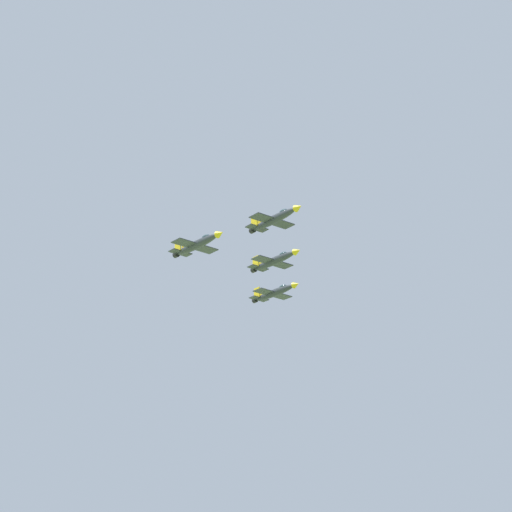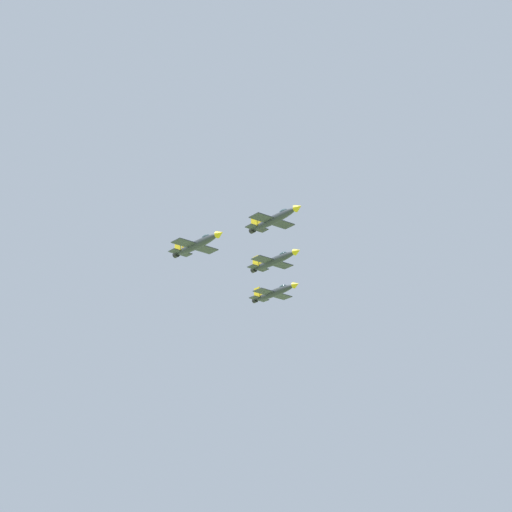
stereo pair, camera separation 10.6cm
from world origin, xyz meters
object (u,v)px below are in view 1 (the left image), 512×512
object	(u,v)px
jet_lead	(274,219)
jet_left_wingman	(274,261)
jet_left_outer	(275,292)
jet_right_wingman	(197,244)

from	to	relation	value
jet_lead	jet_left_wingman	distance (m)	18.19
jet_left_wingman	jet_left_outer	size ratio (longest dim) A/B	1.00
jet_lead	jet_left_outer	world-z (taller)	jet_lead
jet_left_wingman	jet_right_wingman	xyz separation A→B (m)	(20.81, 10.25, -1.66)
jet_right_wingman	jet_left_outer	size ratio (longest dim) A/B	1.01
jet_lead	jet_left_outer	bearing A→B (deg)	140.59
jet_left_wingman	jet_right_wingman	bearing A→B (deg)	-89.99
jet_lead	jet_right_wingman	xyz separation A→B (m)	(16.43, -7.12, -4.84)
jet_lead	jet_right_wingman	bearing A→B (deg)	-138.68
jet_lead	jet_left_wingman	bearing A→B (deg)	140.59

